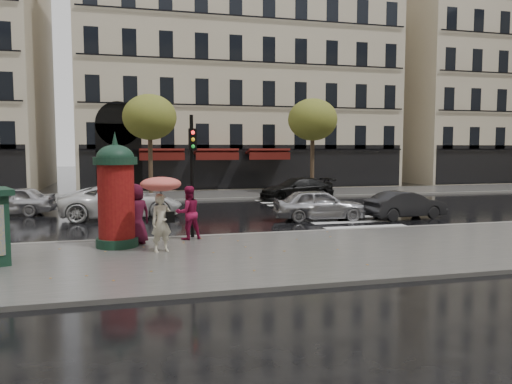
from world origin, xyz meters
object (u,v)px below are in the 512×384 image
object	(u,v)px
woman_umbrella	(161,201)
morris_column	(116,192)
traffic_light	(192,164)
car_white	(121,202)
car_black	(296,189)
car_far_silver	(9,201)
car_silver	(319,204)
car_darkgrey	(405,205)
man_burgundy	(136,214)
woman_red	(188,213)

from	to	relation	value
woman_umbrella	morris_column	world-z (taller)	morris_column
traffic_light	car_white	size ratio (longest dim) A/B	0.77
car_black	car_far_silver	xyz separation A→B (m)	(-15.80, -3.47, 0.02)
morris_column	car_far_silver	distance (m)	11.15
woman_umbrella	car_far_silver	bearing A→B (deg)	120.46
traffic_light	car_silver	distance (m)	7.42
car_silver	car_white	distance (m)	9.10
car_darkgrey	car_white	world-z (taller)	car_white
morris_column	car_black	bearing A→B (deg)	51.30
car_silver	woman_umbrella	bearing A→B (deg)	133.58
car_darkgrey	car_black	distance (m)	9.44
woman_umbrella	morris_column	distance (m)	1.79
man_burgundy	car_darkgrey	bearing A→B (deg)	172.01
woman_umbrella	woman_red	size ratio (longest dim) A/B	1.28
morris_column	car_silver	bearing A→B (deg)	28.01
man_burgundy	morris_column	world-z (taller)	morris_column
woman_red	man_burgundy	world-z (taller)	man_burgundy
morris_column	car_far_silver	bearing A→B (deg)	117.70
woman_red	car_darkgrey	xyz separation A→B (m)	(10.39, 3.39, -0.41)
man_burgundy	car_silver	world-z (taller)	man_burgundy
car_silver	car_white	world-z (taller)	car_white
woman_umbrella	car_black	distance (m)	17.25
traffic_light	car_black	size ratio (longest dim) A/B	0.90
man_burgundy	traffic_light	bearing A→B (deg)	175.92
car_darkgrey	car_white	distance (m)	13.12
car_silver	car_black	xyz separation A→B (m)	(1.95, 8.66, -0.02)
woman_umbrella	traffic_light	bearing A→B (deg)	60.91
car_black	woman_red	bearing A→B (deg)	-39.83
man_burgundy	car_black	distance (m)	16.47
woman_red	car_black	distance (m)	15.09
man_burgundy	car_white	distance (m)	7.31
man_burgundy	car_darkgrey	size ratio (longest dim) A/B	0.52
man_burgundy	car_silver	xyz separation A→B (m)	(8.10, 4.38, -0.40)
car_darkgrey	car_black	xyz separation A→B (m)	(-2.08, 9.21, 0.06)
morris_column	car_black	world-z (taller)	morris_column
woman_umbrella	car_silver	size ratio (longest dim) A/B	0.56
car_silver	car_white	xyz separation A→B (m)	(-8.63, 2.90, 0.06)
car_far_silver	man_burgundy	bearing A→B (deg)	37.76
woman_umbrella	car_black	xyz separation A→B (m)	(9.33, 14.48, -0.97)
woman_red	morris_column	xyz separation A→B (m)	(-2.34, -0.69, 0.82)
traffic_light	car_far_silver	xyz separation A→B (m)	(-7.70, 8.81, -1.99)
woman_red	morris_column	distance (m)	2.58
woman_red	car_far_silver	world-z (taller)	woman_red
woman_umbrella	car_darkgrey	bearing A→B (deg)	24.78
woman_umbrella	car_white	distance (m)	8.86
car_darkgrey	car_far_silver	xyz separation A→B (m)	(-17.89, 5.74, 0.08)
car_silver	car_darkgrey	world-z (taller)	car_silver
woman_red	car_silver	xyz separation A→B (m)	(6.36, 3.94, -0.33)
traffic_light	car_white	bearing A→B (deg)	110.67
traffic_light	car_silver	xyz separation A→B (m)	(6.16, 3.62, -1.99)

